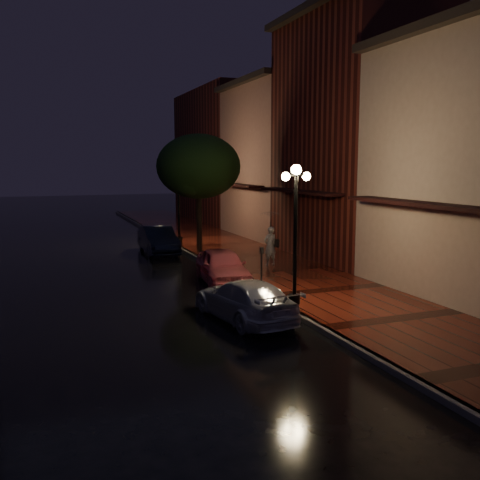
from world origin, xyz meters
name	(u,v)px	position (x,y,z in m)	size (l,w,h in m)	color
ground	(229,278)	(0.00, 0.00, 0.00)	(120.00, 120.00, 0.00)	black
sidewalk	(280,272)	(2.25, 0.00, 0.07)	(4.50, 60.00, 0.15)	#48150C
curb	(229,276)	(0.00, 0.00, 0.07)	(0.25, 60.00, 0.15)	#595451
storefront_mid	(356,142)	(7.00, 2.00, 5.50)	(5.00, 8.00, 11.00)	#511914
storefront_far	(281,163)	(7.00, 10.00, 4.50)	(5.00, 8.00, 9.00)	#8C5951
storefront_extra	(225,157)	(7.00, 20.00, 5.00)	(5.00, 12.00, 10.00)	#511914
streetlamp_near	(295,226)	(0.35, -5.00, 2.60)	(0.96, 0.36, 4.31)	black
streetlamp_far	(179,198)	(0.35, 9.00, 2.60)	(0.96, 0.36, 4.31)	black
street_tree	(199,169)	(0.61, 5.99, 4.24)	(4.16, 4.16, 5.80)	black
pink_car	(222,266)	(-0.60, -0.94, 0.67)	(1.57, 3.91, 1.33)	#CC545D
navy_car	(158,240)	(-1.33, 6.78, 0.68)	(1.44, 4.13, 1.36)	black
silver_car	(244,300)	(-1.57, -5.60, 0.59)	(1.67, 4.10, 1.19)	#B6B5BE
woman_with_umbrella	(270,229)	(2.30, 1.14, 1.70)	(0.97, 0.99, 2.34)	white
parking_meter	(262,262)	(0.44, -2.22, 0.98)	(0.14, 0.12, 1.37)	black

